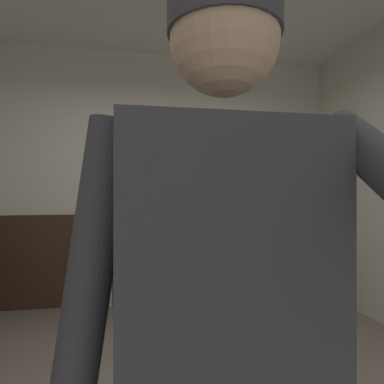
{
  "coord_description": "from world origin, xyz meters",
  "views": [
    {
      "loc": [
        -0.29,
        -1.89,
        1.25
      ],
      "look_at": [
        -0.04,
        -0.6,
        1.25
      ],
      "focal_mm": 31.49,
      "sensor_mm": 36.0,
      "label": 1
    }
  ],
  "objects_px": {
    "urinal_middle": "(179,235)",
    "soap_dispenser": "(280,198)",
    "person": "(226,307)",
    "urinal_left": "(110,237)",
    "urinal_right": "(242,233)"
  },
  "relations": [
    {
      "from": "urinal_middle",
      "to": "soap_dispenser",
      "type": "bearing_deg",
      "value": 5.37
    },
    {
      "from": "person",
      "to": "soap_dispenser",
      "type": "height_order",
      "value": "person"
    },
    {
      "from": "urinal_left",
      "to": "urinal_right",
      "type": "relative_size",
      "value": 1.0
    },
    {
      "from": "urinal_middle",
      "to": "soap_dispenser",
      "type": "height_order",
      "value": "soap_dispenser"
    },
    {
      "from": "person",
      "to": "urinal_middle",
      "type": "bearing_deg",
      "value": 83.32
    },
    {
      "from": "urinal_middle",
      "to": "person",
      "type": "relative_size",
      "value": 0.73
    },
    {
      "from": "urinal_left",
      "to": "soap_dispenser",
      "type": "distance_m",
      "value": 2.07
    },
    {
      "from": "urinal_left",
      "to": "urinal_middle",
      "type": "xyz_separation_m",
      "value": [
        0.75,
        0.0,
        0.0
      ]
    },
    {
      "from": "urinal_left",
      "to": "urinal_middle",
      "type": "height_order",
      "value": "same"
    },
    {
      "from": "urinal_left",
      "to": "person",
      "type": "xyz_separation_m",
      "value": [
        0.39,
        -3.04,
        0.23
      ]
    },
    {
      "from": "urinal_left",
      "to": "urinal_middle",
      "type": "bearing_deg",
      "value": 0.0
    },
    {
      "from": "urinal_left",
      "to": "person",
      "type": "height_order",
      "value": "person"
    },
    {
      "from": "urinal_left",
      "to": "urinal_right",
      "type": "bearing_deg",
      "value": 0.0
    },
    {
      "from": "urinal_left",
      "to": "person",
      "type": "relative_size",
      "value": 0.73
    },
    {
      "from": "urinal_middle",
      "to": "urinal_right",
      "type": "distance_m",
      "value": 0.75
    }
  ]
}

